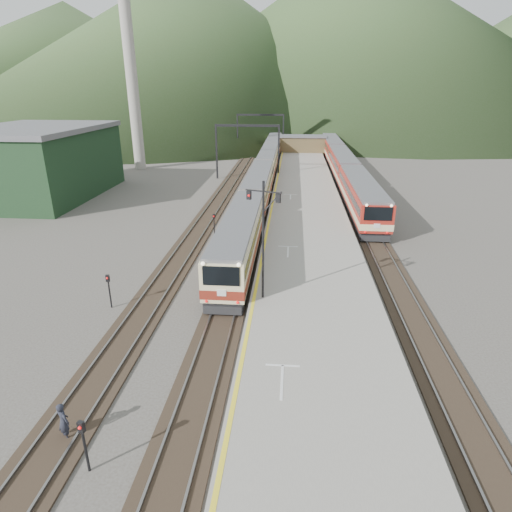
# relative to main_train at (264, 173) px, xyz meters

# --- Properties ---
(track_main) EXTENTS (2.60, 200.00, 0.23)m
(track_main) POSITION_rel_main_train_xyz_m (0.00, -9.78, -1.80)
(track_main) COLOR black
(track_main) RESTS_ON ground
(track_far) EXTENTS (2.60, 200.00, 0.23)m
(track_far) POSITION_rel_main_train_xyz_m (-5.00, -9.78, -1.80)
(track_far) COLOR black
(track_far) RESTS_ON ground
(track_second) EXTENTS (2.60, 200.00, 0.23)m
(track_second) POSITION_rel_main_train_xyz_m (11.50, -9.78, -1.80)
(track_second) COLOR black
(track_second) RESTS_ON ground
(platform) EXTENTS (8.00, 100.00, 1.00)m
(platform) POSITION_rel_main_train_xyz_m (5.60, -11.78, -1.37)
(platform) COLOR gray
(platform) RESTS_ON ground
(gantry_near) EXTENTS (9.55, 0.25, 8.00)m
(gantry_near) POSITION_rel_main_train_xyz_m (-2.85, 5.22, 3.72)
(gantry_near) COLOR black
(gantry_near) RESTS_ON ground
(gantry_far) EXTENTS (9.55, 0.25, 8.00)m
(gantry_far) POSITION_rel_main_train_xyz_m (-2.85, 30.22, 3.72)
(gantry_far) COLOR black
(gantry_far) RESTS_ON ground
(warehouse) EXTENTS (14.50, 20.50, 8.60)m
(warehouse) POSITION_rel_main_train_xyz_m (-28.00, -7.78, 2.45)
(warehouse) COLOR black
(warehouse) RESTS_ON ground
(smokestack) EXTENTS (1.80, 1.80, 30.00)m
(smokestack) POSITION_rel_main_train_xyz_m (-22.00, 12.22, 13.13)
(smokestack) COLOR #9E998E
(smokestack) RESTS_ON ground
(station_shed) EXTENTS (9.40, 4.40, 3.10)m
(station_shed) POSITION_rel_main_train_xyz_m (5.60, 28.22, 0.70)
(station_shed) COLOR brown
(station_shed) RESTS_ON platform
(hill_a) EXTENTS (180.00, 180.00, 60.00)m
(hill_a) POSITION_rel_main_train_xyz_m (-40.00, 140.22, 28.13)
(hill_a) COLOR #334E22
(hill_a) RESTS_ON ground
(hill_b) EXTENTS (220.00, 220.00, 75.00)m
(hill_b) POSITION_rel_main_train_xyz_m (30.00, 180.22, 35.63)
(hill_b) COLOR #334E22
(hill_b) RESTS_ON ground
(hill_d) EXTENTS (200.00, 200.00, 55.00)m
(hill_d) POSITION_rel_main_train_xyz_m (-120.00, 190.22, 25.63)
(hill_d) COLOR #334E22
(hill_d) RESTS_ON ground
(main_train) EXTENTS (2.68, 73.56, 3.27)m
(main_train) POSITION_rel_main_train_xyz_m (0.00, 0.00, 0.00)
(main_train) COLOR beige
(main_train) RESTS_ON track_main
(second_train) EXTENTS (2.94, 60.41, 3.59)m
(second_train) POSITION_rel_main_train_xyz_m (11.50, 7.55, 0.16)
(second_train) COLOR #A22319
(second_train) RESTS_ON track_second
(signal_mast) EXTENTS (2.10, 0.84, 7.24)m
(signal_mast) POSITION_rel_main_train_xyz_m (2.37, -35.69, 3.54)
(signal_mast) COLOR black
(signal_mast) RESTS_ON platform
(short_signal_a) EXTENTS (0.25, 0.20, 2.27)m
(short_signal_a) POSITION_rel_main_train_xyz_m (-3.12, -48.17, -0.40)
(short_signal_a) COLOR black
(short_signal_a) RESTS_ON ground
(short_signal_b) EXTENTS (0.27, 0.24, 2.27)m
(short_signal_b) POSITION_rel_main_train_xyz_m (-3.08, -22.13, -0.40)
(short_signal_b) COLOR black
(short_signal_b) RESTS_ON ground
(short_signal_c) EXTENTS (0.24, 0.19, 2.27)m
(short_signal_c) POSITION_rel_main_train_xyz_m (-7.27, -36.03, -0.40)
(short_signal_c) COLOR black
(short_signal_c) RESTS_ON ground
(worker) EXTENTS (0.73, 0.66, 1.68)m
(worker) POSITION_rel_main_train_xyz_m (-4.74, -46.72, -1.02)
(worker) COLOR #1F212C
(worker) RESTS_ON ground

